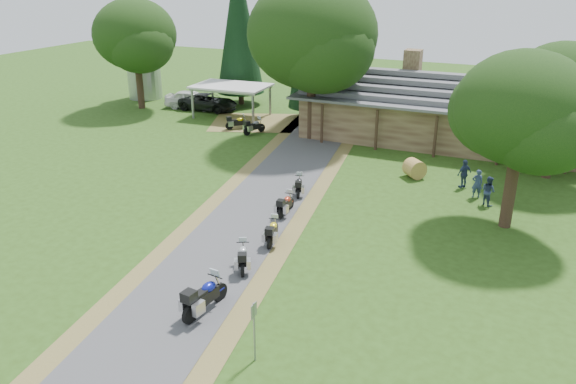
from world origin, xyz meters
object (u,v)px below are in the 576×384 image
at_px(motorcycle_row_d, 286,203).
at_px(motorcycle_row_b, 243,256).
at_px(silo, 143,65).
at_px(motorcycle_carport_a, 238,122).
at_px(lodge, 448,107).
at_px(carport, 232,101).
at_px(motorcycle_row_a, 205,294).
at_px(hay_bale, 415,169).
at_px(motorcycle_row_c, 273,230).
at_px(car_dark_suv, 208,98).
at_px(motorcycle_row_e, 299,185).
at_px(car_white_sedan, 191,97).
at_px(motorcycle_carport_b, 254,126).

bearing_deg(motorcycle_row_d, motorcycle_row_b, -175.45).
bearing_deg(silo, motorcycle_carport_a, -25.11).
height_order(lodge, carport, lodge).
relative_size(motorcycle_row_a, motorcycle_row_b, 1.23).
bearing_deg(motorcycle_row_d, hay_bale, -32.76).
height_order(lodge, silo, silo).
xyz_separation_m(silo, motorcycle_row_c, (24.34, -22.84, -2.61)).
bearing_deg(lodge, carport, -179.02).
distance_m(carport, car_dark_suv, 3.24).
bearing_deg(lodge, motorcycle_row_e, -111.83).
distance_m(silo, car_dark_suv, 8.64).
height_order(motorcycle_row_b, motorcycle_carport_a, motorcycle_row_b).
bearing_deg(motorcycle_row_d, motorcycle_carport_a, 35.51).
xyz_separation_m(silo, car_white_sedan, (6.48, -1.93, -2.18)).
relative_size(car_dark_suv, motorcycle_carport_b, 3.11).
xyz_separation_m(silo, motorcycle_row_b, (24.23, -25.54, -2.60)).
xyz_separation_m(lodge, motorcycle_carport_a, (-15.32, -3.66, -1.86)).
bearing_deg(motorcycle_carport_b, car_dark_suv, 77.35).
distance_m(car_dark_suv, motorcycle_row_d, 23.59).
height_order(lodge, motorcycle_row_e, lodge).
distance_m(lodge, carport, 17.72).
xyz_separation_m(car_white_sedan, car_dark_suv, (1.69, 0.07, 0.07)).
xyz_separation_m(silo, motorcycle_carport_b, (15.32, -6.97, -2.58)).
bearing_deg(motorcycle_carport_b, hay_bale, -86.47).
xyz_separation_m(motorcycle_carport_a, hay_bale, (14.95, -5.27, -0.03)).
xyz_separation_m(motorcycle_row_b, motorcycle_carport_a, (-10.67, 19.18, -0.01)).
height_order(silo, car_white_sedan, silo).
distance_m(lodge, silo, 29.02).
relative_size(lodge, motorcycle_row_c, 12.39).
distance_m(motorcycle_row_c, motorcycle_row_d, 3.23).
bearing_deg(motorcycle_row_d, car_white_sedan, 42.46).
relative_size(motorcycle_row_c, motorcycle_carport_a, 1.01).
height_order(carport, motorcycle_carport_b, carport).
distance_m(carport, motorcycle_carport_b, 5.77).
distance_m(carport, motorcycle_row_b, 26.04).
distance_m(lodge, motorcycle_row_e, 15.44).
xyz_separation_m(lodge, silo, (-28.88, 2.70, 0.75)).
distance_m(silo, motorcycle_carport_b, 17.03).
bearing_deg(carport, car_dark_suv, 156.97).
relative_size(lodge, car_dark_suv, 3.78).
relative_size(lodge, motorcycle_carport_b, 11.75).
bearing_deg(silo, motorcycle_row_e, -36.14).
height_order(silo, motorcycle_carport_b, silo).
xyz_separation_m(motorcycle_row_c, hay_bale, (4.17, 11.22, -0.03)).
bearing_deg(carport, motorcycle_row_c, -58.86).
xyz_separation_m(car_white_sedan, motorcycle_row_c, (17.86, -20.91, -0.43)).
bearing_deg(motorcycle_row_a, motorcycle_carport_b, 30.56).
bearing_deg(lodge, motorcycle_carport_b, -162.49).
distance_m(carport, car_white_sedan, 4.85).
relative_size(motorcycle_row_d, motorcycle_carport_a, 1.00).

